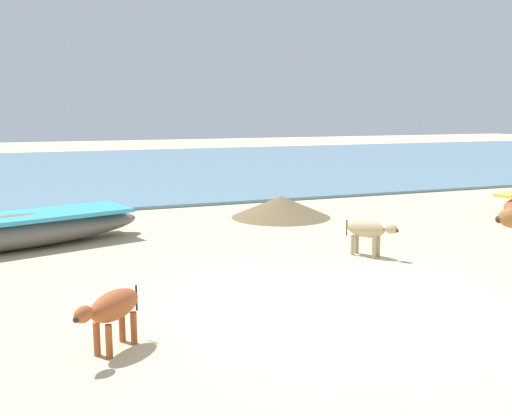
{
  "coord_description": "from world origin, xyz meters",
  "views": [
    {
      "loc": [
        -3.5,
        -5.8,
        2.29
      ],
      "look_at": [
        0.22,
        3.66,
        0.6
      ],
      "focal_mm": 41.37,
      "sensor_mm": 36.0,
      "label": 1
    }
  ],
  "objects": [
    {
      "name": "sea_water",
      "position": [
        0.0,
        17.7,
        0.04
      ],
      "size": [
        60.0,
        20.0,
        0.08
      ],
      "primitive_type": "cube",
      "color": "slate",
      "rests_on": "ground"
    },
    {
      "name": "fishing_boat_2",
      "position": [
        -3.82,
        4.62,
        0.31
      ],
      "size": [
        4.76,
        2.45,
        0.77
      ],
      "rotation": [
        0.0,
        0.0,
        3.44
      ],
      "color": "#5B5651",
      "rests_on": "ground"
    },
    {
      "name": "calf_far_dun",
      "position": [
        1.48,
        2.03,
        0.42
      ],
      "size": [
        0.6,
        0.84,
        0.59
      ],
      "rotation": [
        0.0,
        0.0,
        5.24
      ],
      "color": "tan",
      "rests_on": "ground"
    },
    {
      "name": "ground",
      "position": [
        0.0,
        0.0,
        0.0
      ],
      "size": [
        80.0,
        80.0,
        0.0
      ],
      "primitive_type": "plane",
      "color": "#CCB789"
    },
    {
      "name": "debris_pile_1",
      "position": [
        1.61,
        5.69,
        0.23
      ],
      "size": [
        2.61,
        2.61,
        0.46
      ],
      "primitive_type": "cone",
      "rotation": [
        0.0,
        0.0,
        2.9
      ],
      "color": "brown",
      "rests_on": "ground"
    },
    {
      "name": "calf_near_rust",
      "position": [
        -2.8,
        -0.29,
        0.43
      ],
      "size": [
        0.76,
        0.74,
        0.59
      ],
      "rotation": [
        0.0,
        0.0,
        3.9
      ],
      "color": "#9E4C28",
      "rests_on": "ground"
    }
  ]
}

